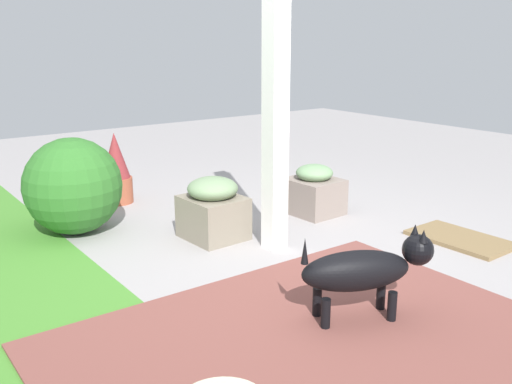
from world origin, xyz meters
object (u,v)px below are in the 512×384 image
object	(u,v)px
stone_planter_mid	(213,209)
doormat	(460,239)
dog	(365,269)
round_shrub	(73,186)
terracotta_pot_spiky	(116,170)
porch_pillar	(276,101)
stone_planter_nearest	(314,191)

from	to	relation	value
stone_planter_mid	doormat	xyz separation A→B (m)	(-1.12, -1.40, -0.21)
stone_planter_mid	dog	size ratio (longest dim) A/B	0.66
round_shrub	terracotta_pot_spiky	bearing A→B (deg)	-45.12
porch_pillar	stone_planter_nearest	distance (m)	1.20
stone_planter_mid	doormat	size ratio (longest dim) A/B	0.66
stone_planter_mid	terracotta_pot_spiky	bearing A→B (deg)	8.21
dog	doormat	bearing A→B (deg)	-74.24
stone_planter_nearest	dog	bearing A→B (deg)	145.83
porch_pillar	terracotta_pot_spiky	world-z (taller)	porch_pillar
porch_pillar	terracotta_pot_spiky	xyz separation A→B (m)	(1.71, 0.43, -0.72)
dog	round_shrub	bearing A→B (deg)	17.61
stone_planter_nearest	terracotta_pot_spiky	world-z (taller)	terracotta_pot_spiky
terracotta_pot_spiky	dog	bearing A→B (deg)	-177.30
terracotta_pot_spiky	stone_planter_mid	bearing A→B (deg)	-171.79
stone_planter_nearest	dog	size ratio (longest dim) A/B	0.63
round_shrub	stone_planter_nearest	bearing A→B (deg)	-111.72
stone_planter_nearest	doormat	size ratio (longest dim) A/B	0.63
porch_pillar	stone_planter_mid	size ratio (longest dim) A/B	4.45
porch_pillar	doormat	size ratio (longest dim) A/B	2.92
dog	doormat	distance (m)	1.53
doormat	round_shrub	bearing A→B (deg)	49.66
porch_pillar	stone_planter_nearest	size ratio (longest dim) A/B	4.65
round_shrub	porch_pillar	bearing A→B (deg)	-138.25
stone_planter_mid	terracotta_pot_spiky	size ratio (longest dim) A/B	0.73
porch_pillar	stone_planter_nearest	world-z (taller)	porch_pillar
stone_planter_nearest	round_shrub	bearing A→B (deg)	68.28
stone_planter_mid	terracotta_pot_spiky	distance (m)	1.31
porch_pillar	stone_planter_mid	xyz separation A→B (m)	(0.41, 0.24, -0.80)
round_shrub	doormat	size ratio (longest dim) A/B	1.03
stone_planter_mid	doormat	distance (m)	1.81
terracotta_pot_spiky	doormat	distance (m)	2.91
terracotta_pot_spiky	doormat	size ratio (longest dim) A/B	0.90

